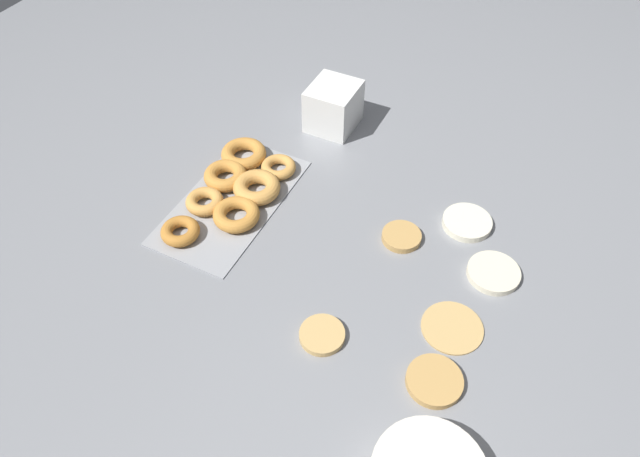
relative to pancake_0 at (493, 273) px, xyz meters
The scene contains 9 objects.
ground_plane 0.26m from the pancake_0, 69.82° to the right, with size 3.00×3.00×0.00m, color gray.
pancake_0 is the anchor object (origin of this frame).
pancake_1 0.37m from the pancake_0, 40.79° to the right, with size 0.09×0.09×0.01m, color tan.
pancake_2 0.14m from the pancake_0, 141.57° to the right, with size 0.11×0.11×0.02m, color silver.
pancake_3 0.20m from the pancake_0, 92.62° to the right, with size 0.08×0.08×0.02m, color tan.
pancake_4 0.16m from the pancake_0, 12.90° to the right, with size 0.12×0.12×0.01m, color tan.
pancake_5 0.28m from the pancake_0, ahead, with size 0.10×0.10×0.02m, color tan.
donut_tray 0.59m from the pancake_0, 86.93° to the right, with size 0.39×0.21×0.04m.
container_stack 0.59m from the pancake_0, 121.01° to the right, with size 0.13×0.12×0.11m.
Camera 1 is at (0.69, 0.24, 0.92)m, focal length 32.00 mm.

